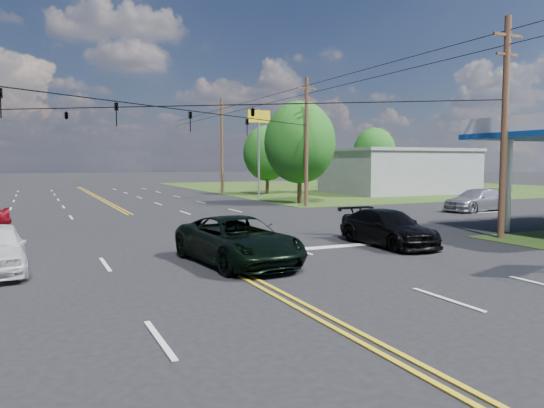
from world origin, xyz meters
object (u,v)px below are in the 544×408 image
pole_right_far (222,144)px  tree_right_a (300,142)px  tree_right_b (267,153)px  pole_se (504,125)px  tree_far_r (375,152)px  pole_ne (306,140)px  pickup_dkgreen (238,240)px  retail_ne (398,172)px  suv_black (388,228)px

pole_right_far → tree_right_a: size_ratio=1.22×
tree_right_b → tree_right_a: bearing=-101.8°
pole_se → pole_right_far: size_ratio=0.95×
pole_right_far → tree_right_a: (1.00, -16.00, -0.30)m
tree_right_b → tree_far_r: bearing=18.9°
pole_ne → tree_far_r: 29.70m
pole_ne → tree_right_a: size_ratio=1.16×
pole_ne → pickup_dkgreen: pole_ne is taller
retail_ne → tree_right_a: 18.09m
pole_ne → tree_right_b: size_ratio=1.34×
pole_se → pole_right_far: (0.00, 37.00, 0.25)m
tree_right_a → tree_far_r: size_ratio=1.07×
tree_far_r → pickup_dkgreen: size_ratio=1.37×
retail_ne → pole_right_far: pole_right_far is taller
tree_far_r → suv_black: size_ratio=1.55×
pole_ne → tree_right_b: pole_ne is taller
retail_ne → pole_ne: size_ratio=1.47×
tree_far_r → suv_black: tree_far_r is taller
pole_right_far → suv_black: (-5.65, -36.50, -4.46)m
pole_ne → tree_right_a: (1.00, 3.00, -0.05)m
tree_far_r → suv_black: bearing=-124.7°
retail_ne → tree_right_b: tree_right_b is taller
tree_far_r → pole_se: bearing=-118.3°
tree_right_a → suv_black: bearing=-108.0°
tree_right_b → pole_right_far: bearing=131.2°
pole_se → pole_right_far: bearing=90.0°
tree_right_a → suv_black: (-6.65, -20.50, -4.16)m
pole_se → tree_far_r: bearing=61.7°
tree_right_b → tree_far_r: (17.50, 6.00, 0.33)m
retail_ne → suv_black: (-22.65, -28.50, -1.49)m
tree_right_a → tree_right_b: tree_right_a is taller
pole_ne → tree_right_a: pole_ne is taller
tree_right_a → retail_ne: bearing=26.6°
retail_ne → tree_far_r: bearing=68.2°
retail_ne → pickup_dkgreen: bearing=-134.9°
pole_se → tree_far_r: (21.00, 39.00, -0.37)m
tree_right_a → tree_right_b: size_ratio=1.15×
pole_ne → pickup_dkgreen: (-12.50, -18.64, -4.14)m
pole_ne → tree_right_b: (3.50, 15.00, -0.70)m
pole_se → suv_black: pole_se is taller
tree_far_r → suv_black: (-26.65, -38.50, -3.83)m
pickup_dkgreen → pole_right_far: bearing=65.7°
pole_ne → tree_right_a: bearing=71.6°
tree_right_b → tree_far_r: size_ratio=0.93×
pole_right_far → tree_right_b: pole_right_far is taller
retail_ne → pole_right_far: 19.02m
pole_ne → pole_right_far: bearing=90.0°
pole_se → tree_far_r: 44.30m
pole_right_far → tree_right_a: 16.03m
pole_ne → suv_black: size_ratio=1.94×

